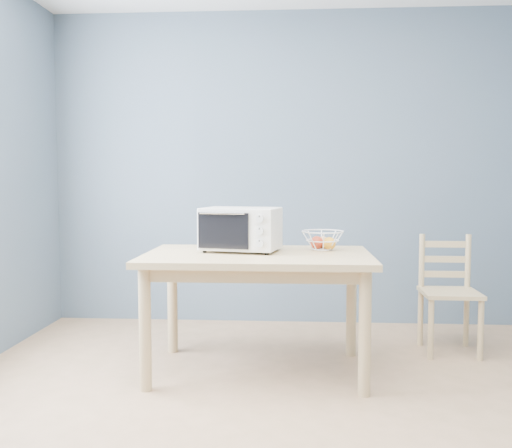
# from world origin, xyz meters

# --- Properties ---
(room) EXTENTS (4.01, 4.51, 2.61)m
(room) POSITION_xyz_m (0.00, 0.00, 1.30)
(room) COLOR tan
(room) RESTS_ON ground
(dining_table) EXTENTS (1.40, 0.90, 0.75)m
(dining_table) POSITION_xyz_m (-0.19, 0.96, 0.65)
(dining_table) COLOR tan
(dining_table) RESTS_ON ground
(toaster_oven) EXTENTS (0.53, 0.42, 0.28)m
(toaster_oven) POSITION_xyz_m (-0.33, 1.05, 0.90)
(toaster_oven) COLOR silver
(toaster_oven) RESTS_ON dining_table
(fruit_basket) EXTENTS (0.28, 0.28, 0.12)m
(fruit_basket) POSITION_xyz_m (0.22, 1.16, 0.81)
(fruit_basket) COLOR white
(fruit_basket) RESTS_ON dining_table
(dining_chair) EXTENTS (0.38, 0.38, 0.82)m
(dining_chair) POSITION_xyz_m (1.12, 1.48, 0.40)
(dining_chair) COLOR tan
(dining_chair) RESTS_ON ground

